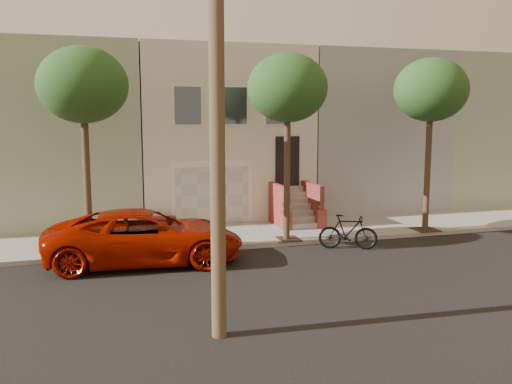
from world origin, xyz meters
name	(u,v)px	position (x,y,z in m)	size (l,w,h in m)	color
ground	(300,278)	(0.00, 0.00, 0.00)	(90.00, 90.00, 0.00)	black
sidewalk	(247,234)	(0.00, 5.35, 0.07)	(40.00, 3.70, 0.15)	gray
house_row	(213,131)	(0.00, 11.19, 3.64)	(33.10, 11.70, 7.00)	#BCB6A0
tree_left	(83,86)	(-5.50, 3.90, 5.26)	(2.70, 2.57, 6.30)	#2D2116
tree_mid	(288,89)	(1.00, 3.90, 5.26)	(2.70, 2.57, 6.30)	#2D2116
tree_right	(431,91)	(6.50, 3.90, 5.26)	(2.70, 2.57, 6.30)	#2D2116
pickup_truck	(145,237)	(-3.90, 2.75, 0.81)	(2.68, 5.81, 1.61)	#A01200
motorcycle	(348,232)	(2.67, 2.57, 0.58)	(0.54, 1.93, 1.16)	black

